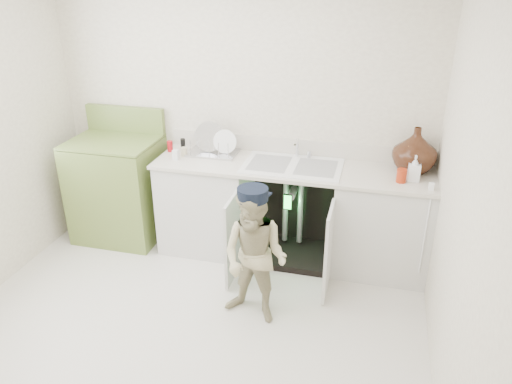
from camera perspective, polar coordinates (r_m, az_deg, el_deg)
ground at (r=3.93m, az=-7.80°, el=-15.12°), size 3.50×3.50×0.00m
room_shell at (r=3.27m, az=-9.05°, el=1.90°), size 6.00×5.50×1.26m
counter_run at (r=4.50m, az=4.68°, el=-1.92°), size 2.44×1.02×1.28m
avocado_stove at (r=5.02m, az=-15.45°, el=0.49°), size 0.80×0.65×1.24m
repair_worker at (r=3.69m, az=-0.12°, el=-7.38°), size 0.59×0.86×1.08m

